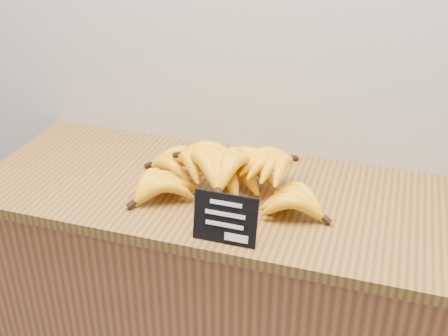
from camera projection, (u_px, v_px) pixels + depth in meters
counter at (229, 323)px, 1.72m from camera, size 1.34×0.50×0.90m
counter_top at (230, 194)px, 1.50m from camera, size 1.36×0.54×0.03m
chalkboard_sign at (225, 219)px, 1.26m from camera, size 0.15×0.03×0.12m
banana_pile at (226, 171)px, 1.46m from camera, size 0.54×0.37×0.13m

